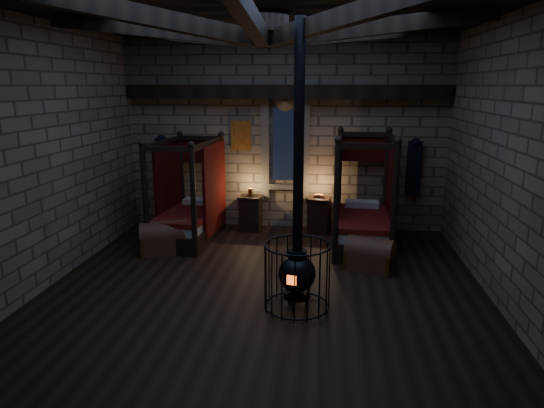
# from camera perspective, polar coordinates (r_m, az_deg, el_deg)

# --- Properties ---
(room) EXTENTS (7.02, 7.02, 4.29)m
(room) POSITION_cam_1_polar(r_m,az_deg,el_deg) (7.44, -0.80, 18.08)
(room) COLOR black
(room) RESTS_ON ground
(bed_left) EXTENTS (1.19, 2.08, 2.10)m
(bed_left) POSITION_cam_1_polar(r_m,az_deg,el_deg) (10.35, -9.68, -1.33)
(bed_left) COLOR black
(bed_left) RESTS_ON ground
(bed_right) EXTENTS (1.21, 2.17, 2.22)m
(bed_right) POSITION_cam_1_polar(r_m,az_deg,el_deg) (9.93, 10.56, -1.84)
(bed_right) COLOR black
(bed_right) RESTS_ON ground
(trunk_left) EXTENTS (1.00, 0.81, 0.64)m
(trunk_left) POSITION_cam_1_polar(r_m,az_deg,el_deg) (9.68, -12.64, -3.99)
(trunk_left) COLOR brown
(trunk_left) RESTS_ON ground
(trunk_right) EXTENTS (0.94, 0.77, 0.60)m
(trunk_right) POSITION_cam_1_polar(r_m,az_deg,el_deg) (8.78, 11.44, -5.93)
(trunk_right) COLOR brown
(trunk_right) RESTS_ON ground
(nightstand_left) EXTENTS (0.52, 0.50, 0.96)m
(nightstand_left) POSITION_cam_1_polar(r_m,az_deg,el_deg) (10.88, -2.52, -1.01)
(nightstand_left) COLOR black
(nightstand_left) RESTS_ON ground
(nightstand_right) EXTENTS (0.56, 0.54, 0.87)m
(nightstand_right) POSITION_cam_1_polar(r_m,az_deg,el_deg) (10.74, 5.53, -1.27)
(nightstand_right) COLOR black
(nightstand_right) RESTS_ON ground
(stove) EXTENTS (0.96, 0.96, 4.05)m
(stove) POSITION_cam_1_polar(r_m,az_deg,el_deg) (7.07, 2.97, -7.65)
(stove) COLOR black
(stove) RESTS_ON ground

